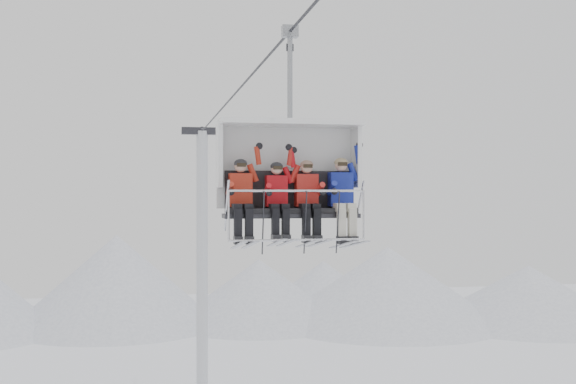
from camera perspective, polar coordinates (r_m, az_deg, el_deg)
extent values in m
cone|color=silver|center=(57.83, -13.40, -6.78)|extent=(16.00, 16.00, 7.00)
cone|color=silver|center=(57.57, -2.33, -7.82)|extent=(14.00, 14.00, 5.00)
cone|color=silver|center=(57.94, 7.88, -7.27)|extent=(18.00, 18.00, 6.00)
cone|color=silver|center=(60.70, 18.47, -7.65)|extent=(16.00, 16.00, 4.50)
cone|color=silver|center=(61.68, 2.81, -7.53)|extent=(12.00, 12.00, 4.50)
cylinder|color=silver|center=(35.67, -6.80, -5.90)|extent=(0.56, 0.56, 13.30)
cube|color=#2A2A2E|center=(35.61, -6.80, 4.81)|extent=(2.00, 0.35, 0.35)
cylinder|color=#2A2A2E|center=(13.96, 0.00, 12.41)|extent=(0.06, 50.00, 0.06)
cube|color=black|center=(13.36, 0.24, -1.50)|extent=(2.40, 0.55, 0.10)
cube|color=black|center=(13.61, 0.02, 0.21)|extent=(2.40, 0.10, 0.70)
cube|color=#2A2A2E|center=(13.36, 0.24, -1.89)|extent=(2.51, 0.60, 0.08)
cube|color=silver|center=(13.83, -0.15, 2.02)|extent=(2.68, 0.10, 1.60)
cube|color=silver|center=(13.49, 0.17, 5.46)|extent=(2.68, 0.90, 0.10)
cylinder|color=silver|center=(12.81, 0.72, 0.09)|extent=(2.45, 0.04, 0.04)
cylinder|color=silver|center=(12.77, 0.78, -3.81)|extent=(2.45, 0.04, 0.04)
cylinder|color=gray|center=(13.62, 0.15, 9.05)|extent=(0.10, 0.10, 1.72)
cube|color=gray|center=(13.78, 0.15, 12.57)|extent=(0.30, 0.18, 0.22)
cube|color=#B62B1A|center=(13.24, -3.79, 0.16)|extent=(0.41, 0.28, 0.61)
sphere|color=tan|center=(13.21, -3.76, 2.04)|extent=(0.23, 0.23, 0.23)
cube|color=black|center=(12.80, -3.98, -2.44)|extent=(0.14, 0.15, 0.49)
cube|color=black|center=(12.83, -3.10, -2.44)|extent=(0.14, 0.15, 0.49)
cube|color=#B9BBC3|center=(12.73, -3.92, -4.20)|extent=(0.09, 1.69, 0.26)
cube|color=#B9BBC3|center=(12.75, -3.04, -4.19)|extent=(0.09, 1.69, 0.26)
cube|color=red|center=(13.34, -0.94, 0.07)|extent=(0.39, 0.26, 0.58)
sphere|color=tan|center=(13.31, -0.91, 1.83)|extent=(0.21, 0.21, 0.21)
cube|color=black|center=(12.90, -1.00, -2.36)|extent=(0.13, 0.15, 0.47)
cube|color=black|center=(12.94, -0.19, -2.36)|extent=(0.13, 0.15, 0.47)
cube|color=#B9BBC3|center=(12.82, -0.92, -4.04)|extent=(0.09, 1.69, 0.26)
cube|color=#B9BBC3|center=(12.86, -0.11, -4.03)|extent=(0.09, 1.69, 0.26)
cube|color=red|center=(13.45, 1.45, 0.13)|extent=(0.41, 0.27, 0.60)
sphere|color=tan|center=(13.42, 1.49, 1.96)|extent=(0.22, 0.22, 0.22)
cube|color=black|center=(13.01, 1.45, -2.39)|extent=(0.14, 0.15, 0.49)
cube|color=black|center=(13.06, 2.29, -2.38)|extent=(0.14, 0.15, 0.49)
cube|color=#B9BBC3|center=(12.94, 1.55, -4.11)|extent=(0.09, 1.69, 0.26)
cube|color=#B9BBC3|center=(12.98, 2.39, -4.09)|extent=(0.09, 1.69, 0.26)
cube|color=navy|center=(13.61, 4.17, 0.21)|extent=(0.43, 0.29, 0.64)
sphere|color=tan|center=(13.58, 4.21, 2.12)|extent=(0.24, 0.24, 0.24)
cube|color=beige|center=(13.17, 4.24, -2.42)|extent=(0.14, 0.15, 0.51)
cube|color=beige|center=(13.23, 5.10, -2.41)|extent=(0.14, 0.15, 0.51)
cube|color=#B9BBC3|center=(13.10, 4.36, -4.17)|extent=(0.10, 1.69, 0.26)
cube|color=#B9BBC3|center=(13.15, 5.22, -4.15)|extent=(0.10, 1.69, 0.26)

